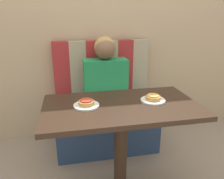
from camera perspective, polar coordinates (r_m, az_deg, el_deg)
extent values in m
cube|color=tan|center=(2.42, -3.27, 17.75)|extent=(7.00, 0.05, 2.60)
cube|color=navy|center=(2.37, -1.60, -9.33)|extent=(1.02, 0.57, 0.45)
cube|color=maroon|center=(2.37, -12.88, 4.39)|extent=(0.17, 0.10, 0.64)
cube|color=tan|center=(2.37, -8.78, 4.65)|extent=(0.17, 0.10, 0.64)
cube|color=maroon|center=(2.38, -4.70, 4.89)|extent=(0.17, 0.10, 0.64)
cube|color=tan|center=(2.40, -0.67, 5.10)|extent=(0.17, 0.10, 0.64)
cube|color=maroon|center=(2.44, 3.25, 5.28)|extent=(0.17, 0.10, 0.64)
cube|color=tan|center=(2.49, 7.05, 5.43)|extent=(0.17, 0.10, 0.64)
cube|color=black|center=(1.56, 2.41, -4.52)|extent=(1.10, 0.62, 0.03)
cylinder|color=black|center=(1.75, 2.23, -15.87)|extent=(0.10, 0.10, 0.71)
cube|color=#1E8447|center=(2.19, -1.71, 1.58)|extent=(0.43, 0.18, 0.49)
sphere|color=brown|center=(2.11, -1.81, 10.50)|extent=(0.20, 0.20, 0.20)
sphere|color=#AD8447|center=(2.13, -1.92, 11.07)|extent=(0.20, 0.20, 0.20)
cylinder|color=white|center=(1.53, -6.71, -4.14)|extent=(0.18, 0.18, 0.01)
cylinder|color=white|center=(1.64, 10.64, -2.78)|extent=(0.18, 0.18, 0.01)
cylinder|color=#C68E47|center=(1.52, -6.73, -3.47)|extent=(0.11, 0.11, 0.03)
cylinder|color=#B73823|center=(1.52, -6.76, -2.83)|extent=(0.09, 0.09, 0.01)
cylinder|color=#C68E47|center=(1.63, 10.69, -2.14)|extent=(0.11, 0.11, 0.03)
cylinder|color=gold|center=(1.62, 10.73, -1.53)|extent=(0.09, 0.09, 0.01)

